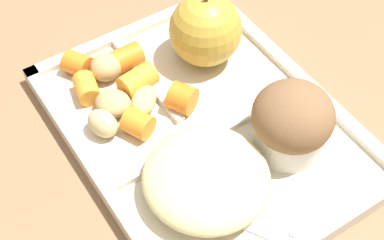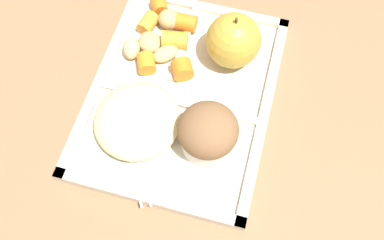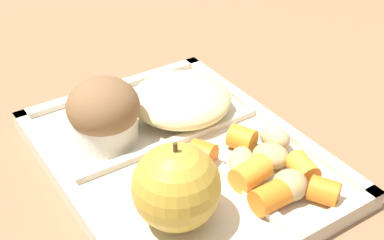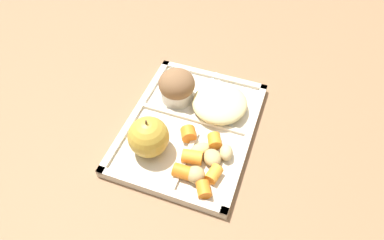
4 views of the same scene
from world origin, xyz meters
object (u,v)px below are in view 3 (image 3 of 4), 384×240
bran_muffin (104,113)px  plastic_fork (154,99)px  green_apple (176,187)px  lunch_tray (180,158)px

bran_muffin → plastic_fork: (0.04, -0.08, -0.03)m
green_apple → bran_muffin: size_ratio=1.12×
green_apple → bran_muffin: green_apple is taller
lunch_tray → green_apple: 0.10m
lunch_tray → bran_muffin: (0.06, 0.05, 0.04)m
bran_muffin → green_apple: bearing=180.0°
bran_muffin → plastic_fork: bran_muffin is taller
lunch_tray → bran_muffin: bran_muffin is taller
green_apple → bran_muffin: 0.14m
lunch_tray → green_apple: (-0.07, 0.05, 0.04)m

